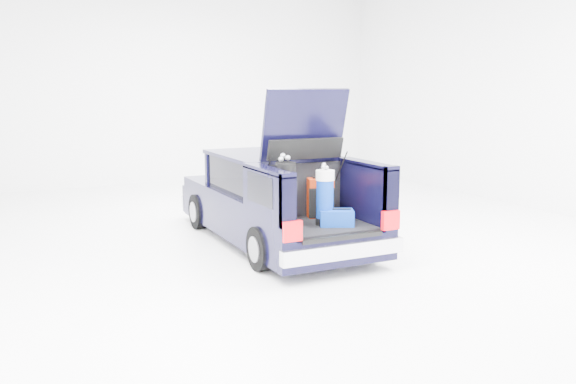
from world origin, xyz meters
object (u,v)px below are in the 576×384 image
car (272,200)px  blue_golf_bag (325,197)px  red_suitcase (321,198)px  blue_duffel (337,218)px  black_golf_bag (285,194)px

car → blue_golf_bag: (0.06, -1.65, 0.32)m
red_suitcase → blue_golf_bag: size_ratio=0.70×
car → blue_duffel: size_ratio=8.54×
red_suitcase → blue_duffel: red_suitcase is taller
black_golf_bag → blue_golf_bag: 0.58m
red_suitcase → black_golf_bag: size_ratio=0.61×
black_golf_bag → blue_duffel: 0.80m
red_suitcase → blue_golf_bag: blue_golf_bag is taller
car → blue_golf_bag: 1.69m
blue_golf_bag → blue_duffel: (0.12, -0.11, -0.28)m
red_suitcase → blue_duffel: (-0.06, -0.57, -0.18)m
red_suitcase → blue_duffel: 0.60m
car → black_golf_bag: (-0.50, -1.54, 0.38)m
blue_duffel → red_suitcase: bearing=108.7°
black_golf_bag → blue_duffel: (0.69, -0.23, -0.34)m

